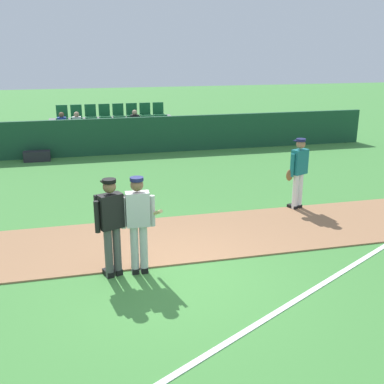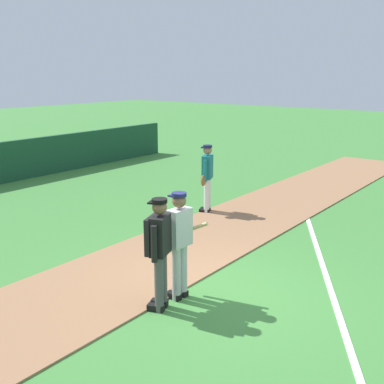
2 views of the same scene
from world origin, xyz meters
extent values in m
plane|color=#42843A|center=(0.00, 0.00, 0.00)|extent=(80.00, 80.00, 0.00)
cube|color=#9E704C|center=(0.00, 1.72, 0.01)|extent=(28.00, 2.47, 0.03)
cube|color=white|center=(3.00, -0.50, 0.01)|extent=(10.49, 5.99, 0.01)
cylinder|color=#B2B2B2|center=(-0.55, 0.37, 0.45)|extent=(0.14, 0.14, 0.90)
cylinder|color=#B2B2B2|center=(-0.39, 0.36, 0.45)|extent=(0.14, 0.14, 0.90)
cube|color=black|center=(-0.55, 0.43, 0.05)|extent=(0.13, 0.26, 0.10)
cube|color=black|center=(-0.39, 0.42, 0.05)|extent=(0.13, 0.26, 0.10)
cube|color=#B2B2B2|center=(-0.47, 0.37, 1.20)|extent=(0.41, 0.23, 0.60)
cylinder|color=#B2B2B2|center=(-0.72, 0.37, 1.15)|extent=(0.09, 0.09, 0.55)
cylinder|color=#B2B2B2|center=(-0.22, 0.36, 1.15)|extent=(0.09, 0.09, 0.55)
sphere|color=brown|center=(-0.47, 0.37, 1.63)|extent=(0.22, 0.22, 0.22)
cylinder|color=#191E4C|center=(-0.47, 0.37, 1.73)|extent=(0.23, 0.23, 0.06)
cube|color=#191E4C|center=(-0.46, 0.47, 1.70)|extent=(0.18, 0.13, 0.02)
cylinder|color=tan|center=(-0.22, 0.46, 1.05)|extent=(0.27, 0.78, 0.41)
cylinder|color=#4C4C4C|center=(-1.00, 0.34, 0.45)|extent=(0.14, 0.14, 0.90)
cylinder|color=#4C4C4C|center=(-0.85, 0.39, 0.45)|extent=(0.14, 0.14, 0.90)
cube|color=black|center=(-1.02, 0.39, 0.05)|extent=(0.20, 0.29, 0.10)
cube|color=black|center=(-0.87, 0.45, 0.05)|extent=(0.20, 0.29, 0.10)
cube|color=black|center=(-0.92, 0.37, 1.20)|extent=(0.45, 0.35, 0.60)
cylinder|color=black|center=(-1.16, 0.28, 1.15)|extent=(0.09, 0.09, 0.55)
cylinder|color=black|center=(-0.69, 0.45, 1.15)|extent=(0.09, 0.09, 0.55)
sphere|color=brown|center=(-0.92, 0.37, 1.63)|extent=(0.22, 0.22, 0.22)
cylinder|color=black|center=(-0.92, 0.37, 1.73)|extent=(0.23, 0.23, 0.06)
cube|color=black|center=(-0.96, 0.46, 1.70)|extent=(0.21, 0.18, 0.02)
cube|color=black|center=(-0.97, 0.49, 1.20)|extent=(0.44, 0.23, 0.56)
cylinder|color=white|center=(3.68, 2.81, 0.45)|extent=(0.14, 0.14, 0.90)
cylinder|color=white|center=(3.83, 2.88, 0.45)|extent=(0.14, 0.14, 0.90)
cube|color=black|center=(3.66, 2.87, 0.05)|extent=(0.21, 0.29, 0.10)
cube|color=black|center=(3.80, 2.93, 0.05)|extent=(0.21, 0.29, 0.10)
cube|color=#197075|center=(3.75, 2.84, 1.20)|extent=(0.45, 0.36, 0.60)
cylinder|color=#197075|center=(3.52, 2.75, 1.15)|extent=(0.09, 0.09, 0.55)
cylinder|color=#197075|center=(3.98, 2.94, 1.15)|extent=(0.09, 0.09, 0.55)
sphere|color=#9E7051|center=(3.75, 2.84, 1.63)|extent=(0.22, 0.22, 0.22)
cylinder|color=#191E4C|center=(3.75, 2.84, 1.73)|extent=(0.23, 0.23, 0.06)
cube|color=#191E4C|center=(3.71, 2.94, 1.70)|extent=(0.21, 0.18, 0.02)
ellipsoid|color=brown|center=(3.49, 2.78, 0.90)|extent=(0.23, 0.19, 0.28)
camera|label=1|loc=(-1.36, -7.12, 3.84)|focal=43.66mm
camera|label=2|loc=(-5.96, -4.07, 3.55)|focal=44.64mm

